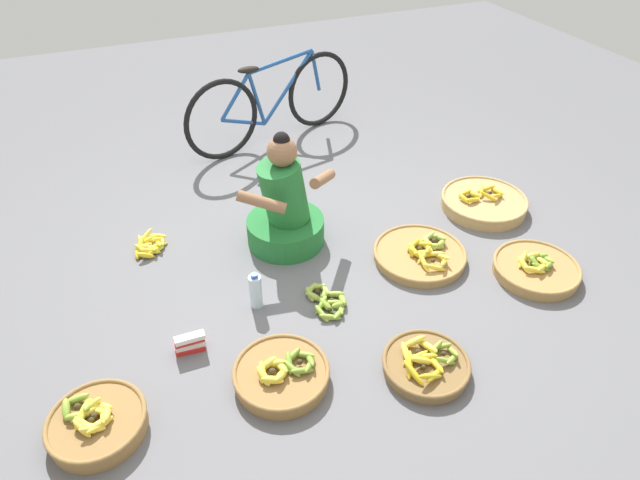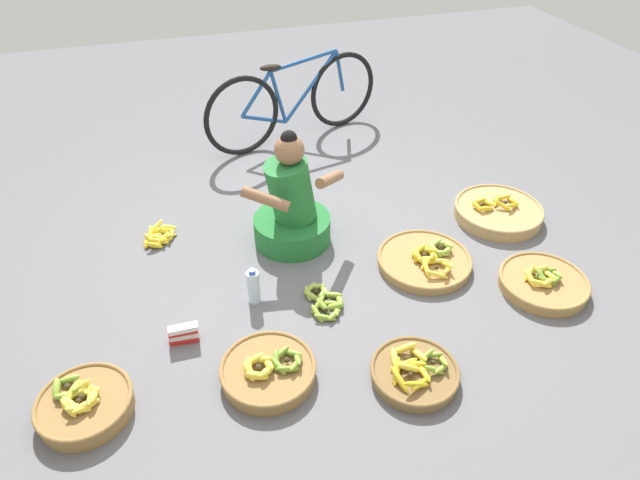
{
  "view_description": "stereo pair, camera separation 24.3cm",
  "coord_description": "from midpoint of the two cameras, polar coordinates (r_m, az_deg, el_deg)",
  "views": [
    {
      "loc": [
        -0.97,
        -2.55,
        2.3
      ],
      "look_at": [
        0.0,
        -0.2,
        0.35
      ],
      "focal_mm": 30.85,
      "sensor_mm": 36.0,
      "label": 1
    },
    {
      "loc": [
        -0.74,
        -2.63,
        2.3
      ],
      "look_at": [
        0.0,
        -0.2,
        0.35
      ],
      "focal_mm": 30.85,
      "sensor_mm": 36.0,
      "label": 2
    }
  ],
  "objects": [
    {
      "name": "banana_basket_back_left",
      "position": [
        4.21,
        19.58,
        2.79
      ],
      "size": [
        0.63,
        0.63,
        0.15
      ],
      "color": "tan",
      "rests_on": "ground"
    },
    {
      "name": "loose_bananas_near_vendor",
      "position": [
        3.89,
        -14.65,
        0.36
      ],
      "size": [
        0.25,
        0.28,
        0.09
      ],
      "color": "gold",
      "rests_on": "ground"
    },
    {
      "name": "banana_basket_mid_left",
      "position": [
        2.96,
        12.17,
        -13.31
      ],
      "size": [
        0.46,
        0.46,
        0.14
      ],
      "color": "brown",
      "rests_on": "ground"
    },
    {
      "name": "loose_bananas_front_left",
      "position": [
        3.28,
        2.55,
        -6.38
      ],
      "size": [
        0.24,
        0.35,
        0.09
      ],
      "color": "#8CAD38",
      "rests_on": "ground"
    },
    {
      "name": "banana_basket_near_bicycle",
      "position": [
        2.9,
        -2.94,
        -13.44
      ],
      "size": [
        0.5,
        0.5,
        0.15
      ],
      "color": "olive",
      "rests_on": "ground"
    },
    {
      "name": "bicycle_leaning",
      "position": [
        4.91,
        -1.21,
        14.18
      ],
      "size": [
        1.65,
        0.52,
        0.73
      ],
      "color": "black",
      "rests_on": "ground"
    },
    {
      "name": "ground_plane",
      "position": [
        3.57,
        1.01,
        -2.64
      ],
      "size": [
        10.0,
        10.0,
        0.0
      ],
      "primitive_type": "plane",
      "color": "slate"
    },
    {
      "name": "banana_basket_front_right",
      "position": [
        2.94,
        -21.04,
        -15.68
      ],
      "size": [
        0.46,
        0.46,
        0.16
      ],
      "color": "olive",
      "rests_on": "ground"
    },
    {
      "name": "water_bottle",
      "position": [
        3.25,
        -4.78,
        -4.91
      ],
      "size": [
        0.08,
        0.08,
        0.24
      ],
      "color": "silver",
      "rests_on": "ground"
    },
    {
      "name": "vendor_woman_front",
      "position": [
        3.63,
        -1.04,
        3.3
      ],
      "size": [
        0.73,
        0.53,
        0.82
      ],
      "color": "#237233",
      "rests_on": "ground"
    },
    {
      "name": "banana_basket_front_center",
      "position": [
        3.63,
        12.75,
        -2.09
      ],
      "size": [
        0.61,
        0.61,
        0.13
      ],
      "color": "#A87F47",
      "rests_on": "ground"
    },
    {
      "name": "banana_basket_back_right",
      "position": [
        3.69,
        23.92,
        -4.09
      ],
      "size": [
        0.54,
        0.54,
        0.14
      ],
      "color": "#A87F47",
      "rests_on": "ground"
    },
    {
      "name": "packet_carton_stack",
      "position": [
        3.12,
        -11.78,
        -9.54
      ],
      "size": [
        0.17,
        0.07,
        0.12
      ],
      "color": "red",
      "rests_on": "ground"
    }
  ]
}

